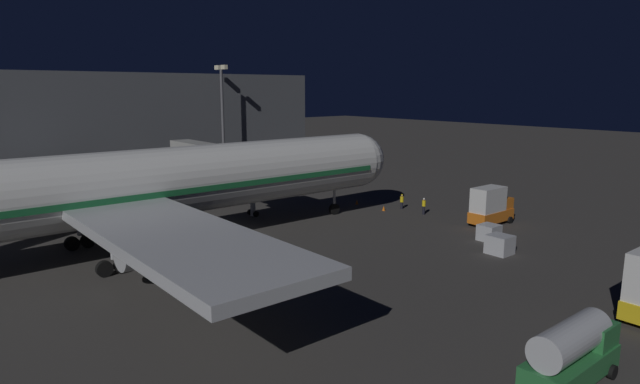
{
  "coord_description": "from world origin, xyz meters",
  "views": [
    {
      "loc": [
        -42.9,
        24.31,
        13.55
      ],
      "look_at": [
        -3.0,
        -8.61,
        3.5
      ],
      "focal_mm": 29.93,
      "sensor_mm": 36.0,
      "label": 1
    }
  ],
  "objects_px": {
    "cargo_truck_aft": "(491,206)",
    "traffic_cone_nose_port": "(384,208)",
    "airliner_at_gate": "(110,190)",
    "jet_bridge": "(224,158)",
    "ground_crew_marshaller_fwd": "(424,205)",
    "apron_floodlight_mast": "(223,115)",
    "fuel_tanker": "(573,350)",
    "baggage_container_near_belt": "(489,233)",
    "baggage_container_far_row": "(500,244)",
    "traffic_cone_nose_starboard": "(357,202)",
    "ground_crew_walking_aft": "(402,201)"
  },
  "relations": [
    {
      "from": "airliner_at_gate",
      "to": "ground_crew_walking_aft",
      "type": "bearing_deg",
      "value": -95.25
    },
    {
      "from": "baggage_container_far_row",
      "to": "traffic_cone_nose_port",
      "type": "xyz_separation_m",
      "value": [
        17.29,
        -4.17,
        -0.52
      ]
    },
    {
      "from": "jet_bridge",
      "to": "traffic_cone_nose_starboard",
      "type": "relative_size",
      "value": 36.97
    },
    {
      "from": "baggage_container_far_row",
      "to": "baggage_container_near_belt",
      "type": "bearing_deg",
      "value": -44.52
    },
    {
      "from": "jet_bridge",
      "to": "traffic_cone_nose_port",
      "type": "xyz_separation_m",
      "value": [
        -13.23,
        -12.74,
        -5.41
      ]
    },
    {
      "from": "fuel_tanker",
      "to": "baggage_container_far_row",
      "type": "bearing_deg",
      "value": -48.82
    },
    {
      "from": "jet_bridge",
      "to": "ground_crew_walking_aft",
      "type": "xyz_separation_m",
      "value": [
        -13.92,
        -14.97,
        -4.74
      ]
    },
    {
      "from": "apron_floodlight_mast",
      "to": "ground_crew_marshaller_fwd",
      "type": "distance_m",
      "value": 33.65
    },
    {
      "from": "fuel_tanker",
      "to": "ground_crew_walking_aft",
      "type": "bearing_deg",
      "value": -35.84
    },
    {
      "from": "fuel_tanker",
      "to": "baggage_container_near_belt",
      "type": "height_order",
      "value": "fuel_tanker"
    },
    {
      "from": "airliner_at_gate",
      "to": "cargo_truck_aft",
      "type": "bearing_deg",
      "value": -112.08
    },
    {
      "from": "ground_crew_marshaller_fwd",
      "to": "apron_floodlight_mast",
      "type": "bearing_deg",
      "value": 11.77
    },
    {
      "from": "baggage_container_near_belt",
      "to": "baggage_container_far_row",
      "type": "bearing_deg",
      "value": 135.48
    },
    {
      "from": "ground_crew_walking_aft",
      "to": "traffic_cone_nose_port",
      "type": "bearing_deg",
      "value": 72.62
    },
    {
      "from": "jet_bridge",
      "to": "ground_crew_marshaller_fwd",
      "type": "xyz_separation_m",
      "value": [
        -17.32,
        -14.73,
        -4.66
      ]
    },
    {
      "from": "baggage_container_far_row",
      "to": "ground_crew_walking_aft",
      "type": "distance_m",
      "value": 17.78
    },
    {
      "from": "baggage_container_near_belt",
      "to": "traffic_cone_nose_port",
      "type": "distance_m",
      "value": 14.52
    },
    {
      "from": "jet_bridge",
      "to": "ground_crew_walking_aft",
      "type": "relative_size",
      "value": 11.8
    },
    {
      "from": "cargo_truck_aft",
      "to": "ground_crew_walking_aft",
      "type": "bearing_deg",
      "value": 8.28
    },
    {
      "from": "airliner_at_gate",
      "to": "traffic_cone_nose_port",
      "type": "xyz_separation_m",
      "value": [
        -2.2,
        -29.28,
        -5.3
      ]
    },
    {
      "from": "airliner_at_gate",
      "to": "jet_bridge",
      "type": "height_order",
      "value": "airliner_at_gate"
    },
    {
      "from": "apron_floodlight_mast",
      "to": "traffic_cone_nose_starboard",
      "type": "relative_size",
      "value": 30.55
    },
    {
      "from": "ground_crew_walking_aft",
      "to": "traffic_cone_nose_port",
      "type": "height_order",
      "value": "ground_crew_walking_aft"
    },
    {
      "from": "baggage_container_near_belt",
      "to": "traffic_cone_nose_starboard",
      "type": "bearing_deg",
      "value": -4.19
    },
    {
      "from": "airliner_at_gate",
      "to": "traffic_cone_nose_starboard",
      "type": "distance_m",
      "value": 29.83
    },
    {
      "from": "airliner_at_gate",
      "to": "ground_crew_walking_aft",
      "type": "xyz_separation_m",
      "value": [
        -2.9,
        -31.5,
        -4.63
      ]
    },
    {
      "from": "apron_floodlight_mast",
      "to": "ground_crew_marshaller_fwd",
      "type": "bearing_deg",
      "value": -168.23
    },
    {
      "from": "baggage_container_far_row",
      "to": "traffic_cone_nose_starboard",
      "type": "bearing_deg",
      "value": -10.89
    },
    {
      "from": "traffic_cone_nose_starboard",
      "to": "cargo_truck_aft",
      "type": "bearing_deg",
      "value": -166.47
    },
    {
      "from": "baggage_container_far_row",
      "to": "traffic_cone_nose_starboard",
      "type": "xyz_separation_m",
      "value": [
        21.69,
        -4.17,
        -0.52
      ]
    },
    {
      "from": "baggage_container_near_belt",
      "to": "ground_crew_walking_aft",
      "type": "bearing_deg",
      "value": -14.71
    },
    {
      "from": "airliner_at_gate",
      "to": "apron_floodlight_mast",
      "type": "xyz_separation_m",
      "value": [
        25.5,
        -24.64,
        4.25
      ]
    },
    {
      "from": "traffic_cone_nose_starboard",
      "to": "fuel_tanker",
      "type": "bearing_deg",
      "value": 151.04
    },
    {
      "from": "cargo_truck_aft",
      "to": "baggage_container_near_belt",
      "type": "xyz_separation_m",
      "value": [
        -3.25,
        5.14,
        -1.2
      ]
    },
    {
      "from": "jet_bridge",
      "to": "baggage_container_near_belt",
      "type": "height_order",
      "value": "jet_bridge"
    },
    {
      "from": "airliner_at_gate",
      "to": "baggage_container_far_row",
      "type": "relative_size",
      "value": 32.28
    },
    {
      "from": "airliner_at_gate",
      "to": "traffic_cone_nose_port",
      "type": "relative_size",
      "value": 110.91
    },
    {
      "from": "cargo_truck_aft",
      "to": "airliner_at_gate",
      "type": "bearing_deg",
      "value": 67.92
    },
    {
      "from": "apron_floodlight_mast",
      "to": "traffic_cone_nose_starboard",
      "type": "xyz_separation_m",
      "value": [
        -23.3,
        -4.63,
        -9.55
      ]
    },
    {
      "from": "airliner_at_gate",
      "to": "traffic_cone_nose_starboard",
      "type": "bearing_deg",
      "value": -85.7
    },
    {
      "from": "traffic_cone_nose_port",
      "to": "ground_crew_marshaller_fwd",
      "type": "bearing_deg",
      "value": -154.1
    },
    {
      "from": "traffic_cone_nose_starboard",
      "to": "ground_crew_walking_aft",
      "type": "bearing_deg",
      "value": -156.39
    },
    {
      "from": "airliner_at_gate",
      "to": "fuel_tanker",
      "type": "height_order",
      "value": "airliner_at_gate"
    },
    {
      "from": "apron_floodlight_mast",
      "to": "ground_crew_marshaller_fwd",
      "type": "height_order",
      "value": "apron_floodlight_mast"
    },
    {
      "from": "apron_floodlight_mast",
      "to": "baggage_container_near_belt",
      "type": "relative_size",
      "value": 9.88
    },
    {
      "from": "apron_floodlight_mast",
      "to": "fuel_tanker",
      "type": "bearing_deg",
      "value": 165.83
    },
    {
      "from": "fuel_tanker",
      "to": "traffic_cone_nose_port",
      "type": "height_order",
      "value": "fuel_tanker"
    },
    {
      "from": "airliner_at_gate",
      "to": "ground_crew_walking_aft",
      "type": "height_order",
      "value": "airliner_at_gate"
    },
    {
      "from": "cargo_truck_aft",
      "to": "traffic_cone_nose_port",
      "type": "xyz_separation_m",
      "value": [
        11.2,
        3.76,
        -1.66
      ]
    },
    {
      "from": "jet_bridge",
      "to": "traffic_cone_nose_port",
      "type": "bearing_deg",
      "value": -136.08
    }
  ]
}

